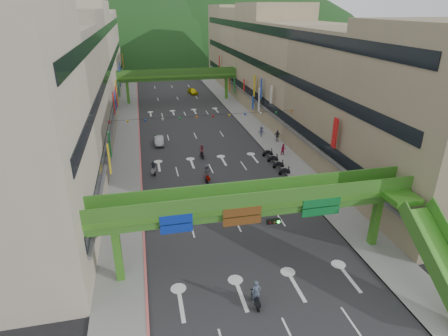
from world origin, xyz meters
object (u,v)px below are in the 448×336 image
Objects in this scene: overpass_near at (271,210)px; pedestrian_red at (283,151)px; scooter_rider_near at (256,295)px; car_silver at (159,140)px; car_yellow at (193,91)px; scooter_rider_mid at (202,151)px.

pedestrian_red is (10.06, 22.85, -4.37)m from overpass_near.
scooter_rider_near is 36.43m from car_silver.
overpass_near is 25.35m from pedestrian_red.
overpass_near is 66.68m from car_yellow.
overpass_near is 6.71× the size of car_yellow.
overpass_near is 12.91× the size of scooter_rider_near.
scooter_rider_near reaches higher than scooter_rider_mid.
overpass_near is at bearing -76.34° from car_silver.
scooter_rider_near is at bearing -118.50° from overpass_near.
scooter_rider_near reaches higher than pedestrian_red.
scooter_rider_near is 71.05m from car_yellow.
overpass_near is 16.68× the size of pedestrian_red.
scooter_rider_near is at bearing -104.07° from car_yellow.
pedestrian_red reaches higher than car_silver.
scooter_rider_near is 0.55× the size of car_silver.
car_silver is (-7.04, 31.74, -4.55)m from overpass_near.
pedestrian_red is (11.49, -1.83, -0.18)m from scooter_rider_mid.
car_silver is at bearing 102.51° from overpass_near.
scooter_rider_near is (-2.38, -4.38, -4.18)m from overpass_near.
overpass_near is 32.83m from car_silver.
overpass_near reaches higher than car_silver.
scooter_rider_mid is 9.04m from car_silver.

